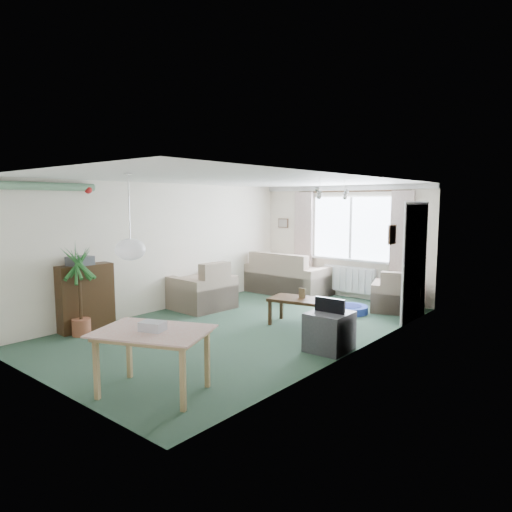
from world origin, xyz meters
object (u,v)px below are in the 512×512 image
Objects in this scene: armchair_corner at (397,290)px; coffee_table at (300,312)px; armchair_left at (202,285)px; bookshelf at (86,297)px; sofa at (288,273)px; dining_table at (154,363)px; pet_bed at (349,309)px; houseplant at (80,291)px; tv_cube at (329,331)px.

coffee_table is at bearing 48.62° from armchair_corner.
bookshelf is (-0.34, -2.22, 0.07)m from armchair_left.
dining_table is (2.09, -5.35, -0.13)m from sofa.
coffee_table reaches higher than pet_bed.
coffee_table is 0.93× the size of dining_table.
houseplant reaches higher than tv_cube.
armchair_left is 0.74× the size of houseplant.
armchair_left is at bearing 129.15° from dining_table.
sofa reaches higher than pet_bed.
coffee_table is at bearing 139.57° from tv_cube.
armchair_left is 1.54× the size of pet_bed.
sofa is 1.72× the size of dining_table.
armchair_corner is 1.00m from pet_bed.
bookshelf is at bearing -135.54° from coffee_table.
dining_table is (0.34, -3.28, 0.11)m from coffee_table.
bookshelf is at bearing -5.35° from armchair_left.
coffee_table is 1.49× the size of pet_bed.
armchair_left is at bearing 87.57° from houseplant.
pet_bed is (1.98, -0.79, -0.40)m from sofa.
tv_cube is 2.27m from pet_bed.
tv_cube is at bearing -38.35° from coffee_table.
sofa is 3.15× the size of tv_cube.
armchair_corner is 2.18m from coffee_table.
dining_table is (2.49, -3.06, -0.12)m from armchair_left.
armchair_corner is 0.81× the size of dining_table.
houseplant is (0.24, -0.22, 0.17)m from bookshelf.
tv_cube is (1.05, -0.83, 0.04)m from coffee_table.
armchair_corner is at bearing 56.61° from houseplant.
armchair_left reaches higher than dining_table.
bookshelf reaches higher than tv_cube.
tv_cube is (3.54, 1.61, -0.26)m from bookshelf.
dining_table is 1.83× the size of tv_cube.
houseplant is 2.37× the size of tv_cube.
bookshelf reaches higher than armchair_left.
bookshelf is 0.76× the size of houseplant.
bookshelf is at bearing -157.63° from tv_cube.
sofa is 1.33× the size of houseplant.
houseplant is 3.80m from tv_cube.
armchair_corner is at bearing 84.76° from dining_table.
armchair_corner is 5.31m from dining_table.
sofa is 5.75m from dining_table.
pet_bed is (2.38, 1.50, -0.40)m from armchair_left.
dining_table is 4.57m from pet_bed.
sofa is at bearing 111.34° from dining_table.
armchair_left is 3.26m from tv_cube.
armchair_left is at bearing -147.81° from pet_bed.
bookshelf is 0.98× the size of dining_table.
armchair_corner is 2.85m from tv_cube.
bookshelf reaches higher than coffee_table.
sofa is at bearing -20.38° from armchair_corner.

